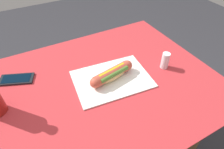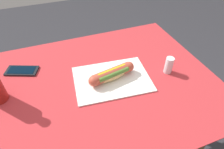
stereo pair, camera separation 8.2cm
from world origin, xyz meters
name	(u,v)px [view 1 (the left image)]	position (x,y,z in m)	size (l,w,h in m)	color
dining_table	(100,107)	(0.00, 0.00, 0.61)	(1.03, 0.79, 0.77)	brown
paper_wrapper	(112,79)	(-0.07, 0.00, 0.77)	(0.33, 0.23, 0.01)	white
hot_dog	(112,74)	(-0.07, 0.00, 0.80)	(0.22, 0.09, 0.05)	#E5BC75
cell_phone	(17,79)	(0.30, -0.20, 0.77)	(0.16, 0.11, 0.01)	black
salt_shaker	(165,61)	(-0.32, 0.04, 0.81)	(0.04, 0.04, 0.08)	silver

